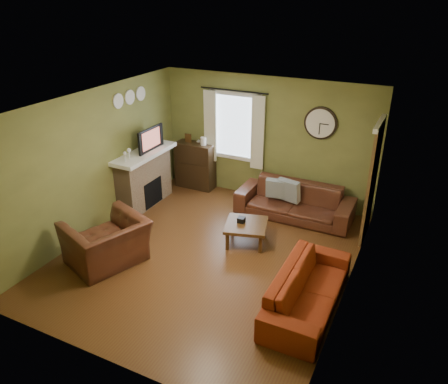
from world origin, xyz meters
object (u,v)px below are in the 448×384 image
at_px(sofa_red, 308,289).
at_px(armchair, 107,242).
at_px(coffee_table, 246,233).
at_px(sofa_brown, 294,201).
at_px(bookshelf, 195,165).

bearing_deg(sofa_red, armchair, 96.61).
bearing_deg(coffee_table, sofa_brown, 70.98).
relative_size(sofa_brown, armchair, 1.90).
xyz_separation_m(sofa_brown, sofa_red, (1.01, -2.54, -0.03)).
xyz_separation_m(armchair, coffee_table, (1.80, 1.59, -0.20)).
bearing_deg(sofa_red, coffee_table, 50.70).
bearing_deg(bookshelf, armchair, -86.44).
distance_m(bookshelf, coffee_table, 2.66).
height_order(sofa_brown, coffee_table, sofa_brown).
bearing_deg(sofa_brown, sofa_red, -68.25).
distance_m(bookshelf, sofa_red, 4.55).
xyz_separation_m(bookshelf, sofa_brown, (2.46, -0.39, -0.19)).
distance_m(sofa_brown, coffee_table, 1.42).
distance_m(armchair, coffee_table, 2.40).
height_order(bookshelf, sofa_brown, bookshelf).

